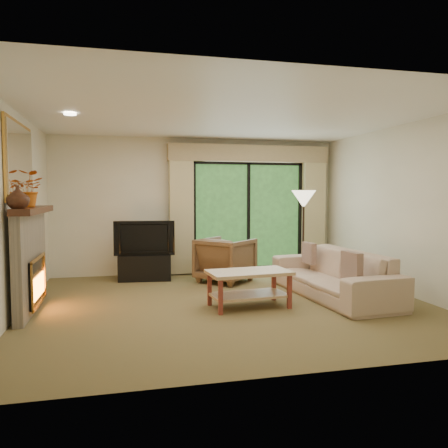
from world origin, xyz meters
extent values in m
plane|color=brown|center=(0.00, 0.00, 0.00)|extent=(5.50, 5.50, 0.00)
plane|color=white|center=(0.00, 0.00, 2.60)|extent=(5.50, 5.50, 0.00)
plane|color=beige|center=(0.00, 2.50, 1.30)|extent=(5.00, 0.00, 5.00)
plane|color=beige|center=(0.00, -2.50, 1.30)|extent=(5.00, 0.00, 5.00)
plane|color=beige|center=(-2.75, 0.00, 1.30)|extent=(0.00, 5.00, 5.00)
plane|color=beige|center=(2.75, 0.00, 1.30)|extent=(0.00, 5.00, 5.00)
cube|color=#CCBC87|center=(-0.35, 2.34, 1.20)|extent=(0.45, 0.18, 2.35)
cube|color=#CCBC87|center=(2.35, 2.34, 1.20)|extent=(0.45, 0.18, 2.35)
cube|color=tan|center=(1.00, 2.36, 2.32)|extent=(3.20, 0.24, 0.32)
cube|color=black|center=(-1.06, 1.95, 0.23)|extent=(0.96, 0.51, 0.46)
imported|color=black|center=(-1.06, 1.95, 0.76)|extent=(1.07, 0.25, 0.61)
imported|color=brown|center=(0.30, 1.48, 0.39)|extent=(1.19, 1.19, 0.78)
imported|color=tan|center=(1.61, 0.02, 0.35)|extent=(1.10, 2.43, 0.69)
cube|color=#4C2C22|center=(1.53, -0.66, 0.58)|extent=(0.13, 0.39, 0.38)
cube|color=#4C2C22|center=(1.53, 0.71, 0.57)|extent=(0.12, 0.35, 0.34)
imported|color=#402013|center=(-2.61, -0.47, 1.50)|extent=(0.28, 0.28, 0.27)
imported|color=#C45C16|center=(-2.61, 0.12, 1.60)|extent=(0.49, 0.45, 0.46)
camera|label=1|loc=(-1.45, -5.88, 1.54)|focal=35.00mm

